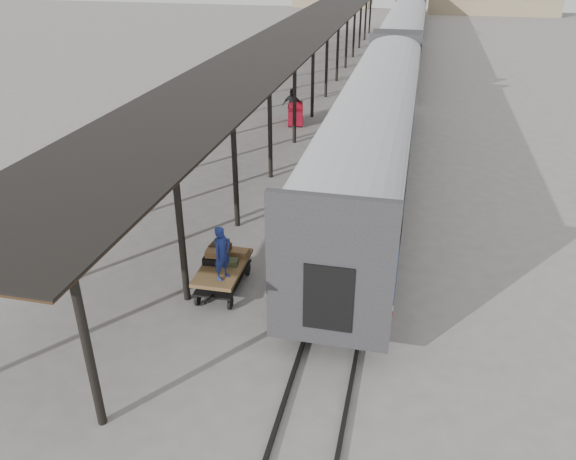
# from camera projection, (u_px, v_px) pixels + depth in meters

# --- Properties ---
(ground) EXTENTS (160.00, 160.00, 0.00)m
(ground) POSITION_uv_depth(u_px,v_px,m) (249.00, 270.00, 18.35)
(ground) COLOR slate
(ground) RESTS_ON ground
(train) EXTENTS (3.45, 76.01, 4.01)m
(train) POSITION_uv_depth(u_px,v_px,m) (404.00, 35.00, 45.69)
(train) COLOR silver
(train) RESTS_ON ground
(canopy) EXTENTS (4.90, 64.30, 4.15)m
(canopy) POSITION_uv_depth(u_px,v_px,m) (300.00, 33.00, 37.93)
(canopy) COLOR #422B19
(canopy) RESTS_ON ground
(rails) EXTENTS (1.54, 150.00, 0.12)m
(rails) POSITION_uv_depth(u_px,v_px,m) (401.00, 67.00, 47.08)
(rails) COLOR black
(rails) RESTS_ON ground
(baggage_cart) EXTENTS (1.30, 2.42, 0.86)m
(baggage_cart) POSITION_uv_depth(u_px,v_px,m) (223.00, 271.00, 17.04)
(baggage_cart) COLOR brown
(baggage_cart) RESTS_ON ground
(suitcase_stack) EXTENTS (1.28, 1.04, 0.58)m
(suitcase_stack) POSITION_uv_depth(u_px,v_px,m) (222.00, 253.00, 17.21)
(suitcase_stack) COLOR #353638
(suitcase_stack) RESTS_ON baggage_cart
(luggage_tug) EXTENTS (1.10, 1.53, 1.23)m
(luggage_tug) POSITION_uv_depth(u_px,v_px,m) (296.00, 115.00, 32.54)
(luggage_tug) COLOR maroon
(luggage_tug) RESTS_ON ground
(porter) EXTENTS (0.60, 0.71, 1.64)m
(porter) POSITION_uv_depth(u_px,v_px,m) (222.00, 253.00, 15.95)
(porter) COLOR navy
(porter) RESTS_ON baggage_cart
(pedestrian) EXTENTS (1.16, 0.50, 1.97)m
(pedestrian) POSITION_uv_depth(u_px,v_px,m) (292.00, 106.00, 32.75)
(pedestrian) COLOR black
(pedestrian) RESTS_ON ground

